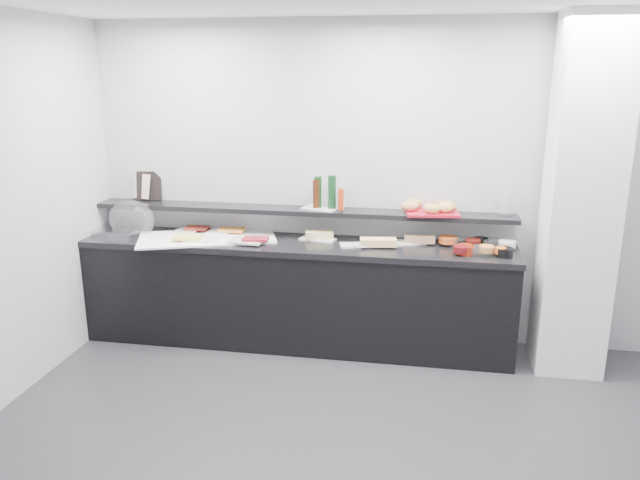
% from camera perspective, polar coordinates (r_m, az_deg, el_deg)
% --- Properties ---
extents(ground, '(5.00, 5.00, 0.00)m').
position_cam_1_polar(ground, '(3.96, 2.96, -20.23)').
color(ground, '#2D2D30').
rests_on(ground, ground).
extents(back_wall, '(5.00, 0.02, 2.70)m').
position_cam_1_polar(back_wall, '(5.29, 5.87, 5.01)').
color(back_wall, '#ABAEB2').
rests_on(back_wall, ground).
extents(column, '(0.50, 0.50, 2.70)m').
position_cam_1_polar(column, '(5.06, 22.77, 3.39)').
color(column, white).
rests_on(column, ground).
extents(buffet_cabinet, '(3.60, 0.60, 0.85)m').
position_cam_1_polar(buffet_cabinet, '(5.35, -2.18, -5.11)').
color(buffet_cabinet, black).
rests_on(buffet_cabinet, ground).
extents(counter_top, '(3.62, 0.62, 0.05)m').
position_cam_1_polar(counter_top, '(5.21, -2.23, -0.47)').
color(counter_top, black).
rests_on(counter_top, buffet_cabinet).
extents(wall_shelf, '(3.60, 0.25, 0.04)m').
position_cam_1_polar(wall_shelf, '(5.31, -1.86, 2.69)').
color(wall_shelf, black).
rests_on(wall_shelf, back_wall).
extents(cloche_base, '(0.44, 0.31, 0.04)m').
position_cam_1_polar(cloche_base, '(5.76, -18.13, 0.81)').
color(cloche_base, '#B8BBBF').
rests_on(cloche_base, counter_top).
extents(cloche_dome, '(0.44, 0.31, 0.34)m').
position_cam_1_polar(cloche_dome, '(5.69, -16.83, 1.81)').
color(cloche_dome, white).
rests_on(cloche_dome, cloche_base).
extents(linen_runner, '(1.26, 0.90, 0.01)m').
position_cam_1_polar(linen_runner, '(5.39, -10.28, 0.22)').
color(linen_runner, white).
rests_on(linen_runner, counter_top).
extents(platter_meat_a, '(0.30, 0.21, 0.01)m').
position_cam_1_polar(platter_meat_a, '(5.58, -11.62, 0.81)').
color(platter_meat_a, silver).
rests_on(platter_meat_a, linen_runner).
extents(food_meat_a, '(0.20, 0.13, 0.02)m').
position_cam_1_polar(food_meat_a, '(5.59, -11.19, 1.07)').
color(food_meat_a, maroon).
rests_on(food_meat_a, platter_meat_a).
extents(platter_salmon, '(0.31, 0.24, 0.01)m').
position_cam_1_polar(platter_salmon, '(5.55, -9.76, 0.83)').
color(platter_salmon, white).
rests_on(platter_salmon, linen_runner).
extents(food_salmon, '(0.22, 0.15, 0.02)m').
position_cam_1_polar(food_salmon, '(5.49, -8.09, 0.94)').
color(food_salmon, orange).
rests_on(food_salmon, platter_salmon).
extents(platter_cheese, '(0.27, 0.18, 0.01)m').
position_cam_1_polar(platter_cheese, '(5.29, -10.79, 0.06)').
color(platter_cheese, white).
rests_on(platter_cheese, linen_runner).
extents(food_cheese, '(0.24, 0.17, 0.02)m').
position_cam_1_polar(food_cheese, '(5.30, -12.05, 0.23)').
color(food_cheese, '#FFD863').
rests_on(food_cheese, platter_cheese).
extents(platter_meat_b, '(0.30, 0.21, 0.01)m').
position_cam_1_polar(platter_meat_b, '(5.18, -6.74, -0.09)').
color(platter_meat_b, silver).
rests_on(platter_meat_b, linen_runner).
extents(food_meat_b, '(0.21, 0.14, 0.02)m').
position_cam_1_polar(food_meat_b, '(5.17, -5.91, 0.10)').
color(food_meat_b, maroon).
rests_on(food_meat_b, platter_meat_b).
extents(sandwich_plate_left, '(0.32, 0.19, 0.01)m').
position_cam_1_polar(sandwich_plate_left, '(5.26, -0.22, 0.07)').
color(sandwich_plate_left, white).
rests_on(sandwich_plate_left, counter_top).
extents(sandwich_food_left, '(0.24, 0.16, 0.06)m').
position_cam_1_polar(sandwich_food_left, '(5.26, -0.06, 0.50)').
color(sandwich_food_left, '#E5C678').
rests_on(sandwich_food_left, sandwich_plate_left).
extents(tongs_left, '(0.16, 0.01, 0.01)m').
position_cam_1_polar(tongs_left, '(5.19, 0.21, 0.01)').
color(tongs_left, silver).
rests_on(tongs_left, sandwich_plate_left).
extents(sandwich_plate_mid, '(0.35, 0.22, 0.01)m').
position_cam_1_polar(sandwich_plate_mid, '(5.10, 3.68, -0.46)').
color(sandwich_plate_mid, silver).
rests_on(sandwich_plate_mid, counter_top).
extents(sandwich_food_mid, '(0.30, 0.15, 0.06)m').
position_cam_1_polar(sandwich_food_mid, '(5.05, 5.34, -0.20)').
color(sandwich_food_mid, '#E7C479').
rests_on(sandwich_food_mid, sandwich_plate_mid).
extents(tongs_mid, '(0.15, 0.08, 0.01)m').
position_cam_1_polar(tongs_mid, '(5.00, 4.25, -0.65)').
color(tongs_mid, '#A8AAAF').
rests_on(tongs_mid, sandwich_plate_mid).
extents(sandwich_plate_right, '(0.42, 0.28, 0.01)m').
position_cam_1_polar(sandwich_plate_right, '(5.20, 7.42, -0.23)').
color(sandwich_plate_right, white).
rests_on(sandwich_plate_right, counter_top).
extents(sandwich_food_right, '(0.25, 0.12, 0.06)m').
position_cam_1_polar(sandwich_food_right, '(5.19, 9.09, 0.10)').
color(sandwich_food_right, tan).
rests_on(sandwich_food_right, sandwich_plate_right).
extents(tongs_right, '(0.16, 0.03, 0.01)m').
position_cam_1_polar(tongs_right, '(5.14, 7.05, -0.27)').
color(tongs_right, '#B5B8BC').
rests_on(tongs_right, sandwich_plate_right).
extents(bowl_glass_fruit, '(0.16, 0.16, 0.07)m').
position_cam_1_polar(bowl_glass_fruit, '(5.21, 12.42, -0.14)').
color(bowl_glass_fruit, silver).
rests_on(bowl_glass_fruit, counter_top).
extents(fill_glass_fruit, '(0.19, 0.19, 0.05)m').
position_cam_1_polar(fill_glass_fruit, '(5.20, 11.63, 0.03)').
color(fill_glass_fruit, '#DC591E').
rests_on(fill_glass_fruit, bowl_glass_fruit).
extents(bowl_black_jam, '(0.14, 0.14, 0.07)m').
position_cam_1_polar(bowl_black_jam, '(5.24, 14.48, -0.19)').
color(bowl_black_jam, black).
rests_on(bowl_black_jam, counter_top).
extents(fill_black_jam, '(0.14, 0.14, 0.05)m').
position_cam_1_polar(fill_black_jam, '(5.17, 13.82, -0.21)').
color(fill_black_jam, '#53110B').
rests_on(fill_black_jam, bowl_black_jam).
extents(bowl_glass_cream, '(0.23, 0.23, 0.07)m').
position_cam_1_polar(bowl_glass_cream, '(5.21, 15.58, -0.34)').
color(bowl_glass_cream, white).
rests_on(bowl_glass_cream, counter_top).
extents(fill_glass_cream, '(0.15, 0.15, 0.05)m').
position_cam_1_polar(fill_glass_cream, '(5.19, 16.73, -0.35)').
color(fill_glass_cream, white).
rests_on(fill_glass_cream, bowl_glass_cream).
extents(bowl_red_jam, '(0.15, 0.15, 0.07)m').
position_cam_1_polar(bowl_red_jam, '(4.99, 13.14, -0.87)').
color(bowl_red_jam, '#97260D').
rests_on(bowl_red_jam, counter_top).
extents(fill_red_jam, '(0.12, 0.12, 0.05)m').
position_cam_1_polar(fill_red_jam, '(4.95, 12.74, -0.84)').
color(fill_red_jam, '#560C0F').
rests_on(fill_red_jam, bowl_red_jam).
extents(bowl_glass_salmon, '(0.23, 0.23, 0.07)m').
position_cam_1_polar(bowl_glass_salmon, '(4.98, 14.57, -1.02)').
color(bowl_glass_salmon, silver).
rests_on(bowl_glass_salmon, counter_top).
extents(fill_glass_salmon, '(0.14, 0.14, 0.05)m').
position_cam_1_polar(fill_glass_salmon, '(5.01, 14.99, -0.79)').
color(fill_glass_salmon, orange).
rests_on(fill_glass_salmon, bowl_glass_salmon).
extents(bowl_black_fruit, '(0.15, 0.15, 0.07)m').
position_cam_1_polar(bowl_black_fruit, '(5.00, 16.51, -1.09)').
color(bowl_black_fruit, black).
rests_on(bowl_black_fruit, counter_top).
extents(fill_black_fruit, '(0.09, 0.09, 0.05)m').
position_cam_1_polar(fill_black_fruit, '(4.99, 16.16, -0.94)').
color(fill_black_fruit, '#C95F1B').
rests_on(fill_black_fruit, bowl_black_fruit).
extents(framed_print, '(0.23, 0.11, 0.26)m').
position_cam_1_polar(framed_print, '(5.81, -15.35, 4.79)').
color(framed_print, black).
rests_on(framed_print, wall_shelf).
extents(print_art, '(0.19, 0.11, 0.22)m').
position_cam_1_polar(print_art, '(5.82, -16.01, 4.76)').
color(print_art, beige).
rests_on(print_art, framed_print).
extents(condiment_tray, '(0.33, 0.26, 0.01)m').
position_cam_1_polar(condiment_tray, '(5.28, 0.02, 2.91)').
color(condiment_tray, silver).
rests_on(condiment_tray, wall_shelf).
extents(bottle_green_a, '(0.08, 0.08, 0.26)m').
position_cam_1_polar(bottle_green_a, '(5.28, -0.19, 4.43)').
color(bottle_green_a, '#0E3411').
rests_on(bottle_green_a, condiment_tray).
extents(bottle_brown, '(0.06, 0.06, 0.24)m').
position_cam_1_polar(bottle_brown, '(5.24, -0.37, 4.24)').
color(bottle_brown, '#3A1A0A').
rests_on(bottle_brown, condiment_tray).
extents(bottle_green_b, '(0.09, 0.09, 0.28)m').
position_cam_1_polar(bottle_green_b, '(5.22, 1.11, 4.41)').
color(bottle_green_b, '#0E3618').
rests_on(bottle_green_b, condiment_tray).
extents(bottle_hot, '(0.06, 0.06, 0.18)m').
position_cam_1_polar(bottle_hot, '(5.18, 1.92, 3.75)').
color(bottle_hot, '#B9330D').
rests_on(bottle_hot, condiment_tray).
extents(shaker_salt, '(0.05, 0.05, 0.07)m').
position_cam_1_polar(shaker_salt, '(5.27, 1.00, 3.34)').
color(shaker_salt, white).
rests_on(shaker_salt, condiment_tray).
extents(shaker_pepper, '(0.03, 0.03, 0.07)m').
position_cam_1_polar(shaker_pepper, '(5.23, 2.09, 3.24)').
color(shaker_pepper, white).
rests_on(shaker_pepper, condiment_tray).
extents(bread_tray, '(0.46, 0.35, 0.02)m').
position_cam_1_polar(bread_tray, '(5.19, 10.19, 2.49)').
color(bread_tray, '#AD1228').
rests_on(bread_tray, wall_shelf).
extents(bread_roll_nw, '(0.16, 0.12, 0.08)m').
position_cam_1_polar(bread_roll_nw, '(5.26, 8.58, 3.31)').
color(bread_roll_nw, '#B39344').
rests_on(bread_roll_nw, bread_tray).
extents(bread_roll_n, '(0.13, 0.09, 0.08)m').
position_cam_1_polar(bread_roll_n, '(5.23, 11.06, 3.13)').
color(bread_roll_n, '#AB7541').
rests_on(bread_roll_n, bread_tray).
extents(bread_roll_ne, '(0.15, 0.12, 0.08)m').
position_cam_1_polar(bread_roll_ne, '(5.24, 11.54, 3.12)').
color(bread_roll_ne, '#AF8443').
rests_on(bread_roll_ne, bread_tray).
extents(bread_roll_sw, '(0.14, 0.11, 0.08)m').
position_cam_1_polar(bread_roll_sw, '(5.11, 10.08, 2.88)').
color(bread_roll_sw, '#B87B46').
rests_on(bread_roll_sw, bread_tray).
extents(bread_roll_s, '(0.13, 0.10, 0.08)m').
position_cam_1_polar(bread_roll_s, '(5.09, 10.20, 2.82)').
color(bread_roll_s, tan).
rests_on(bread_roll_s, bread_tray).
extents(bread_roll_se, '(0.14, 0.10, 0.08)m').
position_cam_1_polar(bread_roll_se, '(5.15, 11.37, 2.91)').
color(bread_roll_se, tan).
rests_on(bread_roll_se, bread_tray).
extents(bread_roll_midw, '(0.17, 0.12, 0.08)m').
position_cam_1_polar(bread_roll_midw, '(5.16, 8.20, 3.08)').
color(bread_roll_midw, tan).
rests_on(bread_roll_midw, bread_tray).
extents(bread_roll_mide, '(0.17, 0.12, 0.08)m').
position_cam_1_polar(bread_roll_mide, '(5.19, 11.59, 3.01)').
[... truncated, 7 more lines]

